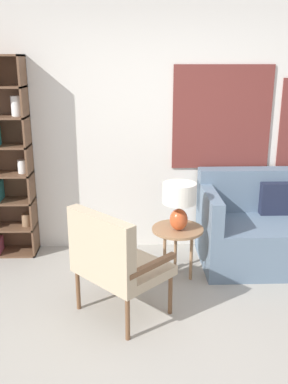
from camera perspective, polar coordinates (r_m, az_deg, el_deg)
ground_plane at (r=3.22m, az=2.62°, el=-21.91°), size 14.00×14.00×0.00m
wall_back at (r=4.57m, az=1.47°, el=8.76°), size 6.40×0.08×2.70m
armchair at (r=3.42m, az=-4.20°, el=-8.71°), size 0.88×0.88×0.92m
couch at (r=4.65m, az=17.56°, el=-4.77°), size 1.61×0.88×0.93m
side_table at (r=4.09m, az=4.50°, el=-5.56°), size 0.49×0.49×0.50m
table_lamp at (r=3.93m, az=4.72°, el=-1.03°), size 0.31×0.31×0.45m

